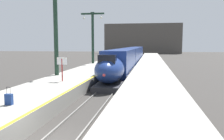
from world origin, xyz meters
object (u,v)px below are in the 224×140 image
highspeed_train_main (131,56)px  station_column_far (93,33)px  station_column_mid (56,21)px  departure_info_board (62,64)px  rolling_suitcase (9,99)px

highspeed_train_main → station_column_far: 10.49m
station_column_mid → departure_info_board: (2.14, -3.93, -4.18)m
highspeed_train_main → departure_info_board: highspeed_train_main is taller
highspeed_train_main → station_column_mid: (-5.90, -23.31, 4.77)m
station_column_mid → rolling_suitcase: 13.47m
highspeed_train_main → rolling_suitcase: bearing=-95.7°
station_column_far → rolling_suitcase: size_ratio=8.82×
station_column_far → station_column_mid: bearing=-90.0°
station_column_far → rolling_suitcase: station_column_far is taller
station_column_far → rolling_suitcase: 28.45m
highspeed_train_main → station_column_far: bearing=-128.2°
station_column_mid → station_column_far: size_ratio=1.10×
highspeed_train_main → departure_info_board: bearing=-97.8°
highspeed_train_main → station_column_mid: bearing=-104.2°
rolling_suitcase → station_column_mid: bearing=100.9°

